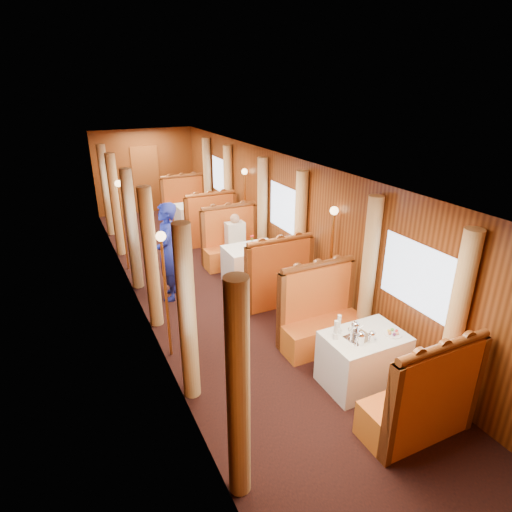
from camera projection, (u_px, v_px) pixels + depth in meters
floor at (217, 289)px, 8.44m from camera, size 3.00×12.00×0.01m
ceiling at (212, 161)px, 7.49m from camera, size 3.00×12.00×0.01m
wall_far at (145, 171)px, 12.97m from camera, size 3.00×0.01×2.50m
wall_left at (133, 241)px, 7.37m from camera, size 0.01×12.00×2.50m
wall_right at (285, 218)px, 8.56m from camera, size 0.01×12.00×2.50m
doorway_far at (146, 180)px, 13.04m from camera, size 0.80×0.04×2.00m
table_near at (363, 359)px, 5.68m from camera, size 1.05×0.72×0.75m
banquette_near_fwd at (421, 405)px, 4.82m from camera, size 1.30×0.55×1.34m
banquette_near_aft at (320, 320)px, 6.51m from camera, size 1.30×0.55×1.34m
table_mid at (251, 265)px, 8.60m from camera, size 1.05×0.72×0.75m
banquette_mid_fwd at (275, 282)px, 7.73m from camera, size 1.30×0.55×1.34m
banquette_mid_aft at (232, 246)px, 9.43m from camera, size 1.30×0.55×1.34m
table_far at (197, 218)px, 11.52m from camera, size 1.05×0.72×0.75m
banquette_far_fwd at (209, 227)px, 10.65m from camera, size 1.30×0.55×1.34m
banquette_far_aft at (185, 207)px, 12.34m from camera, size 1.30×0.55×1.34m
tea_tray at (359, 338)px, 5.47m from camera, size 0.37×0.30×0.01m
teapot_left at (360, 340)px, 5.32m from camera, size 0.18×0.15×0.14m
teapot_right at (371, 338)px, 5.39m from camera, size 0.16×0.14×0.11m
teapot_back at (355, 330)px, 5.53m from camera, size 0.21×0.17×0.14m
fruit_plate at (393, 333)px, 5.55m from camera, size 0.23×0.23×0.05m
cup_inboard at (336, 332)px, 5.42m from camera, size 0.08×0.08×0.26m
cup_outboard at (339, 326)px, 5.55m from camera, size 0.08×0.08×0.26m
rose_vase_mid at (252, 239)px, 8.39m from camera, size 0.06×0.06×0.36m
rose_vase_far at (196, 198)px, 11.34m from camera, size 0.06×0.06×0.36m
window_left_near at (198, 329)px, 4.38m from camera, size 0.01×1.20×0.90m
curtain_left_near_a at (238, 394)px, 3.87m from camera, size 0.22×0.22×2.35m
curtain_left_near_b at (187, 315)px, 5.17m from camera, size 0.22×0.22×2.35m
window_right_near at (416, 276)px, 5.56m from camera, size 0.01×1.20×0.90m
curtain_right_near_a at (455, 325)px, 4.98m from camera, size 0.22×0.22×2.35m
curtain_right_near_b at (368, 274)px, 6.28m from camera, size 0.22×0.22×2.35m
window_left_mid at (133, 230)px, 7.30m from camera, size 0.01×1.20×0.90m
curtain_left_mid_a at (151, 259)px, 6.79m from camera, size 0.22×0.22×2.35m
curtain_left_mid_b at (132, 230)px, 8.09m from camera, size 0.22×0.22×2.35m
window_right_mid at (285, 209)px, 8.48m from camera, size 0.01×1.20×0.90m
curtain_right_mid_a at (300, 234)px, 7.90m from camera, size 0.22×0.22×2.35m
curtain_right_mid_b at (262, 212)px, 9.20m from camera, size 0.22×0.22×2.35m
window_left_far at (105, 187)px, 10.21m from camera, size 0.01×1.20×0.90m
curtain_left_far_a at (116, 205)px, 9.71m from camera, size 0.22×0.22×2.35m
curtain_left_far_b at (106, 191)px, 11.01m from camera, size 0.22×0.22×2.35m
window_right_far at (221, 176)px, 11.40m from camera, size 0.01×1.20×0.90m
curtain_right_far_a at (228, 193)px, 10.81m from camera, size 0.22×0.22×2.35m
curtain_right_far_b at (208, 181)px, 12.11m from camera, size 0.22×0.22×2.35m
sconce_left_fore at (164, 270)px, 5.90m from camera, size 0.14×0.14×1.95m
sconce_right_fore at (332, 240)px, 7.01m from camera, size 0.14×0.14×1.95m
sconce_left_aft at (121, 207)px, 8.81m from camera, size 0.14×0.14×1.95m
sconce_right_aft at (245, 193)px, 9.93m from camera, size 0.14×0.14×1.95m
steward at (168, 252)px, 7.76m from camera, size 0.61×0.77×1.84m
passenger at (236, 235)px, 9.12m from camera, size 0.40×0.44×0.76m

